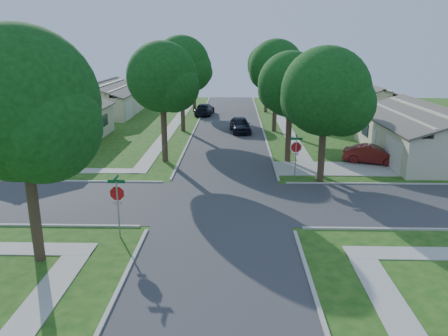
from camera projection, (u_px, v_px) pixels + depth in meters
name	position (u px, v px, depth m)	size (l,w,h in m)	color
ground	(223.00, 202.00, 24.91)	(100.00, 100.00, 0.00)	#1A4813
road_ns	(223.00, 202.00, 24.90)	(7.00, 100.00, 0.02)	#333335
sidewalk_ne	(283.00, 123.00, 49.73)	(1.20, 40.00, 0.04)	#9E9B91
sidewalk_nw	(176.00, 122.00, 50.03)	(1.20, 40.00, 0.04)	#9E9B91
driveway	(335.00, 169.00, 31.53)	(8.80, 3.60, 0.05)	#9E9B91
stop_sign_sw	(117.00, 196.00, 19.95)	(1.05, 0.80, 2.98)	gray
stop_sign_ne	(296.00, 149.00, 28.75)	(1.05, 0.80, 2.98)	gray
tree_e_near	(291.00, 87.00, 31.89)	(4.97, 4.80, 8.28)	#38281C
tree_e_mid	(277.00, 69.00, 43.25)	(5.59, 5.40, 9.21)	#38281C
tree_e_far	(267.00, 66.00, 55.81)	(5.17, 5.00, 8.72)	#38281C
tree_w_near	(163.00, 80.00, 31.99)	(5.38, 5.20, 8.97)	#38281C
tree_w_mid	(182.00, 67.00, 43.41)	(5.80, 5.60, 9.56)	#38281C
tree_w_far	(194.00, 69.00, 56.18)	(4.76, 4.60, 8.04)	#38281C
tree_sw_corner	(23.00, 111.00, 16.64)	(6.21, 6.00, 9.55)	#38281C
tree_ne_corner	(326.00, 96.00, 27.25)	(5.80, 5.60, 8.66)	#38281C
house_ne_near	(428.00, 138.00, 34.66)	(8.42, 13.60, 4.23)	beige
house_ne_far	(364.00, 106.00, 51.96)	(8.42, 13.60, 4.23)	beige
house_nw_near	(50.00, 127.00, 39.29)	(8.42, 13.60, 4.23)	beige
house_nw_far	(105.00, 102.00, 55.62)	(8.42, 13.60, 4.23)	beige
car_driveway	(372.00, 154.00, 32.81)	(1.46, 4.19, 1.38)	#571312
car_curb_east	(240.00, 125.00, 44.26)	(1.83, 4.55, 1.55)	black
car_curb_west	(204.00, 109.00, 54.92)	(2.04, 5.01, 1.45)	black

